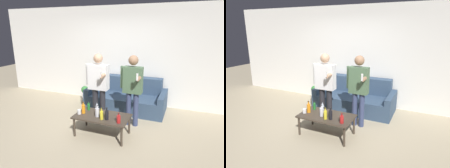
# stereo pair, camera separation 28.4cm
# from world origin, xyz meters

# --- Properties ---
(ground_plane) EXTENTS (16.00, 16.00, 0.00)m
(ground_plane) POSITION_xyz_m (0.00, 0.00, 0.00)
(ground_plane) COLOR tan
(wall_back) EXTENTS (8.00, 0.06, 2.70)m
(wall_back) POSITION_xyz_m (0.00, 1.93, 1.35)
(wall_back) COLOR silver
(wall_back) RESTS_ON ground_plane
(couch) EXTENTS (2.05, 0.94, 0.83)m
(couch) POSITION_xyz_m (0.30, 1.45, 0.29)
(couch) COLOR #334760
(couch) RESTS_ON ground_plane
(coffee_table) EXTENTS (1.09, 0.60, 0.42)m
(coffee_table) POSITION_xyz_m (0.25, -0.08, 0.38)
(coffee_table) COLOR #3D3328
(coffee_table) RESTS_ON ground_plane
(bottle_orange) EXTENTS (0.08, 0.08, 0.24)m
(bottle_orange) POSITION_xyz_m (0.18, -0.14, 0.51)
(bottle_orange) COLOR silver
(bottle_orange) RESTS_ON coffee_table
(bottle_green) EXTENTS (0.07, 0.07, 0.25)m
(bottle_green) POSITION_xyz_m (0.41, -0.20, 0.52)
(bottle_green) COLOR black
(bottle_green) RESTS_ON coffee_table
(bottle_dark) EXTENTS (0.07, 0.07, 0.23)m
(bottle_dark) POSITION_xyz_m (0.31, -0.23, 0.51)
(bottle_dark) COLOR yellow
(bottle_dark) RESTS_ON coffee_table
(bottle_yellow) EXTENTS (0.07, 0.07, 0.19)m
(bottle_yellow) POSITION_xyz_m (0.66, -0.25, 0.50)
(bottle_yellow) COLOR #B21E1E
(bottle_yellow) RESTS_ON coffee_table
(bottle_red) EXTENTS (0.06, 0.06, 0.19)m
(bottle_red) POSITION_xyz_m (-0.12, 0.08, 0.49)
(bottle_red) COLOR #23752D
(bottle_red) RESTS_ON coffee_table
(bottle_clear) EXTENTS (0.07, 0.07, 0.25)m
(bottle_clear) POSITION_xyz_m (-0.15, -0.10, 0.52)
(bottle_clear) COLOR orange
(bottle_clear) RESTS_ON coffee_table
(wine_glass_near) EXTENTS (0.07, 0.07, 0.18)m
(wine_glass_near) POSITION_xyz_m (0.05, 0.13, 0.54)
(wine_glass_near) COLOR silver
(wine_glass_near) RESTS_ON coffee_table
(cup_on_table) EXTENTS (0.07, 0.07, 0.09)m
(cup_on_table) POSITION_xyz_m (-0.21, -0.17, 0.47)
(cup_on_table) COLOR white
(cup_on_table) RESTS_ON coffee_table
(person_standing_left) EXTENTS (0.54, 0.42, 1.57)m
(person_standing_left) POSITION_xyz_m (-0.10, 0.53, 0.91)
(person_standing_left) COLOR #232328
(person_standing_left) RESTS_ON ground_plane
(person_standing_right) EXTENTS (0.48, 0.41, 1.57)m
(person_standing_right) POSITION_xyz_m (0.69, 0.55, 0.92)
(person_standing_right) COLOR navy
(person_standing_right) RESTS_ON ground_plane
(potted_plant) EXTENTS (0.23, 0.23, 0.46)m
(potted_plant) POSITION_xyz_m (-1.01, 1.53, 0.24)
(potted_plant) COLOR silver
(potted_plant) RESTS_ON ground_plane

